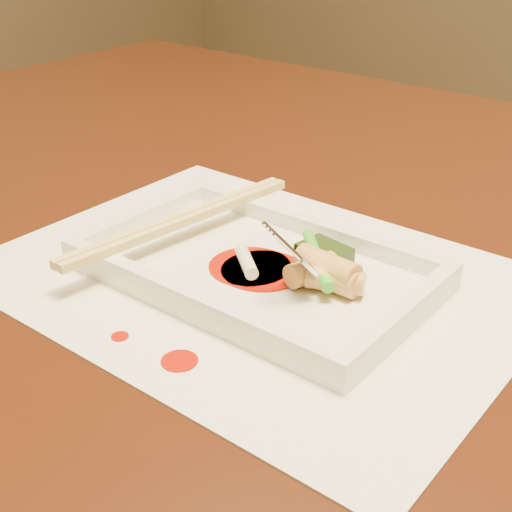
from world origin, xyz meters
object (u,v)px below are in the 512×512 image
Objects in this scene: chopstick_a at (177,219)px; fork at (354,193)px; plate_base at (256,272)px; placemat at (256,278)px; table at (324,294)px.

fork is (0.15, 0.02, 0.06)m from chopstick_a.
plate_base is at bearing 0.00° from chopstick_a.
fork is at bearing 14.42° from plate_base.
plate_base is 1.14× the size of chopstick_a.
fork is (0.07, 0.02, 0.08)m from plate_base.
plate_base is at bearing 0.00° from placemat.
table is 10.00× the size of fork.
table is at bearing 127.69° from fork.
chopstick_a is (-0.08, 0.00, 0.03)m from placemat.
plate_base is (0.04, -0.16, 0.11)m from table.
chopstick_a is at bearing -173.25° from fork.
fork is at bearing 14.42° from placemat.
plate_base is 0.08m from chopstick_a.
chopstick_a is (-0.04, -0.16, 0.13)m from table.
placemat is 2.86× the size of fork.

